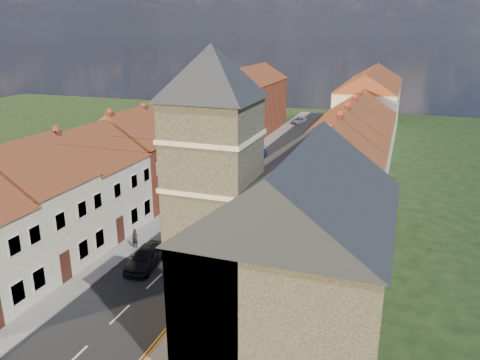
# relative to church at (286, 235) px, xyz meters

# --- Properties ---
(ground) EXTENTS (160.00, 160.00, 0.00)m
(ground) POSITION_rel_church_xyz_m (-9.36, -3.32, -5.88)
(ground) COLOR #395123
(ground) RESTS_ON ground
(road) EXTENTS (7.00, 90.00, 0.02)m
(road) POSITION_rel_church_xyz_m (-9.36, 26.68, -5.87)
(road) COLOR black
(road) RESTS_ON ground
(pavement_left) EXTENTS (1.80, 90.00, 0.12)m
(pavement_left) POSITION_rel_church_xyz_m (-13.76, 26.68, -5.82)
(pavement_left) COLOR gray
(pavement_left) RESTS_ON ground
(pavement_right) EXTENTS (1.80, 90.00, 0.12)m
(pavement_right) POSITION_rel_church_xyz_m (-4.96, 26.68, -5.82)
(pavement_right) COLOR gray
(pavement_right) RESTS_ON ground
(church) EXTENTS (11.25, 14.25, 15.20)m
(church) POSITION_rel_church_xyz_m (0.00, 0.00, 0.00)
(church) COLOR #332F24
(church) RESTS_ON ground
(cottage_r_tudor) EXTENTS (8.30, 5.20, 9.00)m
(cottage_r_tudor) POSITION_rel_church_xyz_m (-0.09, 9.37, -1.41)
(cottage_r_tudor) COLOR #BDB29F
(cottage_r_tudor) RESTS_ON ground
(cottage_r_white_near) EXTENTS (8.30, 6.00, 9.00)m
(cottage_r_white_near) POSITION_rel_church_xyz_m (-0.06, 14.77, -1.40)
(cottage_r_white_near) COLOR brown
(cottage_r_white_near) RESTS_ON ground
(cottage_r_cream_mid) EXTENTS (8.30, 5.20, 9.00)m
(cottage_r_cream_mid) POSITION_rel_church_xyz_m (-0.06, 20.17, -1.40)
(cottage_r_cream_mid) COLOR #BDB29F
(cottage_r_cream_mid) RESTS_ON ground
(cottage_r_pink) EXTENTS (8.30, 6.00, 9.00)m
(cottage_r_pink) POSITION_rel_church_xyz_m (-0.06, 25.57, -1.40)
(cottage_r_pink) COLOR beige
(cottage_r_pink) RESTS_ON ground
(cottage_r_white_far) EXTENTS (8.30, 5.20, 9.00)m
(cottage_r_white_far) POSITION_rel_church_xyz_m (-0.06, 30.97, -1.40)
(cottage_r_white_far) COLOR silver
(cottage_r_white_far) RESTS_ON ground
(cottage_r_cream_far) EXTENTS (8.30, 6.00, 9.00)m
(cottage_r_cream_far) POSITION_rel_church_xyz_m (-0.06, 36.37, -1.40)
(cottage_r_cream_far) COLOR #BDB29F
(cottage_r_cream_far) RESTS_ON ground
(cottage_l_cream) EXTENTS (8.30, 6.30, 9.10)m
(cottage_l_cream) POSITION_rel_church_xyz_m (-18.66, 2.22, -1.35)
(cottage_l_cream) COLOR #BDB29F
(cottage_l_cream) RESTS_ON ground
(cottage_l_white) EXTENTS (8.30, 6.90, 8.80)m
(cottage_l_white) POSITION_rel_church_xyz_m (-18.66, 8.62, -1.51)
(cottage_l_white) COLOR silver
(cottage_l_white) RESTS_ON ground
(cottage_l_brick_mid) EXTENTS (8.30, 5.70, 9.10)m
(cottage_l_brick_mid) POSITION_rel_church_xyz_m (-18.66, 14.72, -1.35)
(cottage_l_brick_mid) COLOR brown
(cottage_l_brick_mid) RESTS_ON ground
(cottage_l_pink) EXTENTS (8.30, 6.30, 8.80)m
(cottage_l_pink) POSITION_rel_church_xyz_m (-18.66, 20.52, -1.51)
(cottage_l_pink) COLOR beige
(cottage_l_pink) RESTS_ON ground
(block_right_far) EXTENTS (8.30, 24.20, 10.50)m
(block_right_far) POSITION_rel_church_xyz_m (-0.06, 51.68, -0.58)
(block_right_far) COLOR #BDB29F
(block_right_far) RESTS_ON ground
(block_left_far) EXTENTS (8.30, 24.20, 10.50)m
(block_left_far) POSITION_rel_church_xyz_m (-18.66, 46.68, -0.58)
(block_left_far) COLOR brown
(block_left_far) RESTS_ON ground
(lamppost) EXTENTS (0.88, 0.15, 6.00)m
(lamppost) POSITION_rel_church_xyz_m (-13.17, 16.68, -2.34)
(lamppost) COLOR black
(lamppost) RESTS_ON pavement_left
(car_near) EXTENTS (2.12, 4.45, 1.47)m
(car_near) POSITION_rel_church_xyz_m (-10.87, 4.26, -5.14)
(car_near) COLOR black
(car_near) RESTS_ON ground
(car_mid) EXTENTS (2.53, 4.70, 1.47)m
(car_mid) POSITION_rel_church_xyz_m (-12.45, 25.09, -5.14)
(car_mid) COLOR #A9ABB1
(car_mid) RESTS_ON ground
(car_far) EXTENTS (2.48, 4.60, 1.27)m
(car_far) POSITION_rel_church_xyz_m (-12.00, 34.22, -5.24)
(car_far) COLOR navy
(car_far) RESTS_ON ground
(car_distant) EXTENTS (2.43, 4.18, 1.10)m
(car_distant) POSITION_rel_church_xyz_m (-12.56, 59.57, -5.33)
(car_distant) COLOR #B6B8BE
(car_distant) RESTS_ON ground
(pedestrian_left) EXTENTS (0.57, 0.41, 1.49)m
(pedestrian_left) POSITION_rel_church_xyz_m (-13.06, 6.44, -5.01)
(pedestrian_left) COLOR black
(pedestrian_left) RESTS_ON pavement_left
(car_far_b) EXTENTS (2.26, 4.43, 1.23)m
(car_far_b) POSITION_rel_church_xyz_m (-6.16, 30.68, -5.26)
(car_far_b) COLOR navy
(car_far_b) RESTS_ON ground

